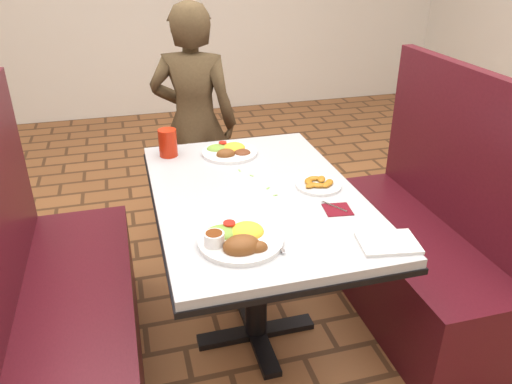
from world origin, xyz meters
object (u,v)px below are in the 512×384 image
at_px(dining_table, 256,213).
at_px(near_dinner_plate, 239,236).
at_px(booth_bench_right, 417,250).
at_px(red_tumbler, 168,143).
at_px(far_dinner_plate, 229,149).
at_px(booth_bench_left, 65,309).
at_px(diner_person, 195,123).
at_px(plantain_plate, 319,184).

bearing_deg(dining_table, near_dinner_plate, -113.75).
height_order(dining_table, booth_bench_right, booth_bench_right).
bearing_deg(dining_table, red_tumbler, 121.81).
relative_size(far_dinner_plate, red_tumbler, 2.04).
height_order(far_dinner_plate, red_tumbler, red_tumbler).
relative_size(booth_bench_left, booth_bench_right, 1.00).
bearing_deg(dining_table, booth_bench_left, 180.00).
bearing_deg(near_dinner_plate, booth_bench_right, 20.33).
distance_m(near_dinner_plate, far_dinner_plate, 0.79).
height_order(dining_table, near_dinner_plate, near_dinner_plate).
height_order(diner_person, near_dinner_plate, diner_person).
xyz_separation_m(plantain_plate, red_tumbler, (-0.55, 0.50, 0.05)).
relative_size(plantain_plate, red_tumbler, 1.46).
distance_m(booth_bench_left, far_dinner_plate, 0.99).
xyz_separation_m(booth_bench_left, diner_person, (0.72, 1.07, 0.36)).
xyz_separation_m(diner_person, plantain_plate, (0.34, -1.09, 0.07)).
xyz_separation_m(booth_bench_left, booth_bench_right, (1.60, 0.00, 0.00)).
relative_size(diner_person, far_dinner_plate, 5.30).
distance_m(booth_bench_left, diner_person, 1.34).
bearing_deg(booth_bench_left, booth_bench_right, 0.00).
height_order(diner_person, red_tumbler, diner_person).
xyz_separation_m(booth_bench_left, near_dinner_plate, (0.64, -0.35, 0.45)).
bearing_deg(diner_person, far_dinner_plate, 116.57).
distance_m(booth_bench_left, near_dinner_plate, 0.86).
xyz_separation_m(diner_person, far_dinner_plate, (0.07, -0.65, 0.08)).
height_order(booth_bench_left, near_dinner_plate, booth_bench_left).
relative_size(dining_table, diner_person, 0.88).
bearing_deg(booth_bench_left, dining_table, 0.00).
relative_size(dining_table, red_tumbler, 9.48).
bearing_deg(near_dinner_plate, red_tumbler, 99.49).
bearing_deg(diner_person, booth_bench_right, 150.20).
bearing_deg(plantain_plate, far_dinner_plate, 121.82).
height_order(dining_table, booth_bench_left, booth_bench_left).
xyz_separation_m(booth_bench_right, red_tumbler, (-1.09, 0.47, 0.48)).
height_order(booth_bench_right, far_dinner_plate, booth_bench_right).
distance_m(booth_bench_right, diner_person, 1.43).
distance_m(diner_person, plantain_plate, 1.14).
bearing_deg(red_tumbler, plantain_plate, -41.81).
relative_size(booth_bench_left, near_dinner_plate, 4.19).
bearing_deg(near_dinner_plate, plantain_plate, 38.62).
distance_m(booth_bench_left, booth_bench_right, 1.60).
distance_m(booth_bench_left, plantain_plate, 1.14).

